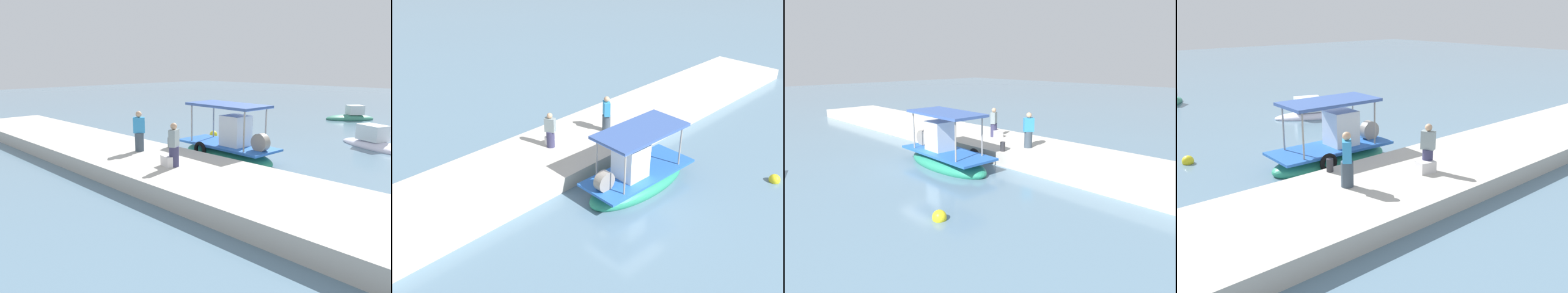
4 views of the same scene
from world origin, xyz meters
TOP-DOWN VIEW (x-y plane):
  - ground_plane at (0.00, 0.00)m, footprint 120.00×120.00m
  - dock_quay at (0.00, -4.30)m, footprint 36.00×4.42m
  - main_fishing_boat at (-0.90, -0.29)m, footprint 5.21×2.18m
  - fisherman_near_bollard at (0.01, -4.51)m, footprint 0.49×0.53m
  - fisherman_by_crate at (-2.96, -3.88)m, footprint 0.55×0.56m
  - mooring_bollard at (-2.58, -2.42)m, footprint 0.24×0.24m
  - cargo_crate at (-0.17, -4.59)m, footprint 0.67×0.58m
  - marker_buoy at (-5.32, 3.55)m, footprint 0.47×0.47m
  - moored_boat_near at (3.19, 7.15)m, footprint 5.02×3.28m
  - moored_boat_mid at (-2.23, 16.49)m, footprint 3.76×3.96m

SIDE VIEW (x-z plane):
  - ground_plane at x=0.00m, z-range 0.00..0.00m
  - marker_buoy at x=-5.32m, z-range -0.14..0.33m
  - moored_boat_mid at x=-2.23m, z-range -0.50..0.89m
  - moored_boat_near at x=3.19m, z-range -0.53..0.92m
  - dock_quay at x=0.00m, z-range 0.00..0.64m
  - main_fishing_boat at x=-0.90m, z-range -0.97..1.98m
  - cargo_crate at x=-0.17m, z-range 0.64..1.04m
  - mooring_bollard at x=-2.58m, z-range 0.64..1.10m
  - fisherman_near_bollard at x=0.01m, z-range 0.57..2.21m
  - fisherman_by_crate at x=-2.96m, z-range 0.56..2.32m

